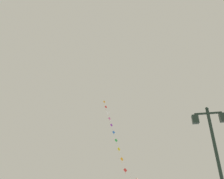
{
  "coord_description": "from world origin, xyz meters",
  "views": [
    {
      "loc": [
        0.65,
        -0.14,
        1.37
      ],
      "look_at": [
        -2.81,
        14.34,
        8.34
      ],
      "focal_mm": 31.86,
      "sensor_mm": 36.0,
      "label": 1
    }
  ],
  "objects": [
    {
      "name": "kite_train",
      "position": [
        -5.14,
        25.15,
        7.2
      ],
      "size": [
        5.52,
        8.47,
        13.51
      ],
      "color": "brown",
      "rests_on": "ground_plane"
    },
    {
      "name": "twin_lantern_lamp_post",
      "position": [
        2.97,
        9.58,
        3.21
      ],
      "size": [
        1.48,
        0.28,
        4.61
      ],
      "color": "#1E2D23",
      "rests_on": "ground_plane"
    }
  ]
}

